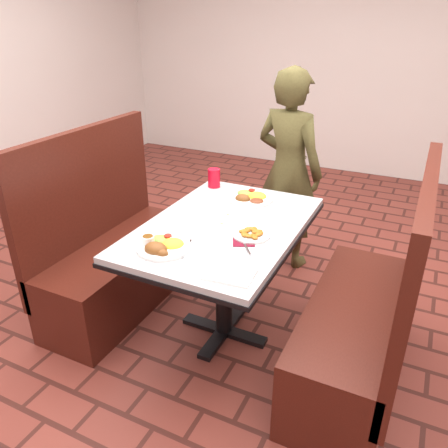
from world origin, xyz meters
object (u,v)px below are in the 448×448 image
(dining_table, at_px, (224,239))
(far_dinner_plate, at_px, (251,196))
(red_tumbler, at_px, (214,178))
(booth_bench_left, at_px, (116,258))
(booth_bench_right, at_px, (362,326))
(plantain_plate, at_px, (251,234))
(diner_person, at_px, (288,171))
(near_dinner_plate, at_px, (162,244))

(dining_table, xyz_separation_m, far_dinner_plate, (-0.00, 0.39, 0.12))
(far_dinner_plate, height_order, red_tumbler, red_tumbler)
(booth_bench_left, height_order, booth_bench_right, same)
(plantain_plate, xyz_separation_m, red_tumbler, (-0.50, 0.56, 0.05))
(booth_bench_right, distance_m, diner_person, 1.36)
(far_dinner_plate, distance_m, red_tumbler, 0.33)
(near_dinner_plate, bearing_deg, diner_person, 82.95)
(booth_bench_left, relative_size, near_dinner_plate, 4.46)
(red_tumbler, bearing_deg, dining_table, -57.67)
(far_dinner_plate, xyz_separation_m, plantain_plate, (0.19, -0.46, -0.01))
(booth_bench_right, distance_m, far_dinner_plate, 1.00)
(dining_table, xyz_separation_m, red_tumbler, (-0.31, 0.49, 0.16))
(far_dinner_plate, bearing_deg, red_tumbler, 161.28)
(diner_person, bearing_deg, plantain_plate, 113.61)
(far_dinner_plate, bearing_deg, booth_bench_left, -154.03)
(dining_table, relative_size, booth_bench_right, 1.01)
(far_dinner_plate, bearing_deg, dining_table, -89.65)
(dining_table, relative_size, diner_person, 0.81)
(booth_bench_left, height_order, diner_person, diner_person)
(red_tumbler, bearing_deg, far_dinner_plate, -18.72)
(plantain_plate, bearing_deg, red_tumbler, 131.81)
(dining_table, height_order, booth_bench_left, booth_bench_left)
(diner_person, xyz_separation_m, near_dinner_plate, (-0.18, -1.43, 0.04))
(booth_bench_right, xyz_separation_m, diner_person, (-0.77, 1.04, 0.41))
(booth_bench_right, bearing_deg, diner_person, 126.48)
(diner_person, height_order, red_tumbler, diner_person)
(booth_bench_left, relative_size, red_tumbler, 9.75)
(dining_table, height_order, booth_bench_right, booth_bench_right)
(booth_bench_left, xyz_separation_m, far_dinner_plate, (0.80, 0.39, 0.45))
(dining_table, relative_size, red_tumbler, 9.84)
(booth_bench_right, bearing_deg, dining_table, 180.00)
(booth_bench_left, xyz_separation_m, red_tumbler, (0.49, 0.49, 0.48))
(dining_table, xyz_separation_m, plantain_plate, (0.19, -0.07, 0.11))
(booth_bench_right, xyz_separation_m, far_dinner_plate, (-0.80, 0.39, 0.45))
(dining_table, height_order, near_dinner_plate, near_dinner_plate)
(near_dinner_plate, height_order, red_tumbler, red_tumbler)
(dining_table, xyz_separation_m, near_dinner_plate, (-0.15, -0.39, 0.13))
(diner_person, bearing_deg, booth_bench_right, 141.74)
(red_tumbler, bearing_deg, booth_bench_right, -23.93)
(booth_bench_left, relative_size, plantain_plate, 6.15)
(plantain_plate, height_order, red_tumbler, red_tumbler)
(booth_bench_left, bearing_deg, red_tumbler, 45.34)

